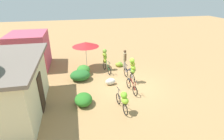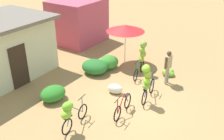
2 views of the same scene
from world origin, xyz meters
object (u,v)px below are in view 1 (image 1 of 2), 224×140
object	(u,v)px
bicycle_leftmost	(124,100)
bicycle_center_loaded	(132,68)
shop_pink	(30,51)
market_umbrella	(86,44)
produce_sack	(110,81)
bicycle_near_pile	(132,87)
banana_pile_on_ground	(119,64)
bicycle_by_shop	(105,58)
person_vendor	(125,58)
building_low	(2,88)

from	to	relation	value
bicycle_leftmost	bicycle_center_loaded	distance (m)	3.48
shop_pink	bicycle_leftmost	world-z (taller)	shop_pink
market_umbrella	produce_sack	distance (m)	3.79
bicycle_near_pile	banana_pile_on_ground	distance (m)	4.10
shop_pink	banana_pile_on_ground	bearing A→B (deg)	-101.41
bicycle_by_shop	produce_sack	distance (m)	2.48
bicycle_by_shop	person_vendor	size ratio (longest dim) A/B	1.04
banana_pile_on_ground	bicycle_near_pile	bearing A→B (deg)	176.66
bicycle_center_loaded	bicycle_by_shop	xyz separation A→B (m)	(2.23, 1.42, -0.02)
bicycle_center_loaded	bicycle_near_pile	bearing A→B (deg)	163.57
bicycle_center_loaded	produce_sack	world-z (taller)	bicycle_center_loaded
bicycle_near_pile	produce_sack	size ratio (longest dim) A/B	2.24
market_umbrella	bicycle_by_shop	world-z (taller)	market_umbrella
person_vendor	shop_pink	bearing A→B (deg)	73.09
shop_pink	bicycle_near_pile	bearing A→B (deg)	-128.83
bicycle_leftmost	person_vendor	xyz separation A→B (m)	(5.17, -1.50, 0.27)
building_low	produce_sack	xyz separation A→B (m)	(1.86, -5.77, -1.24)
bicycle_leftmost	produce_sack	xyz separation A→B (m)	(3.04, 0.06, -0.53)
market_umbrella	bicycle_center_loaded	world-z (taller)	market_umbrella
shop_pink	banana_pile_on_ground	size ratio (longest dim) A/B	4.01
building_low	person_vendor	bearing A→B (deg)	-61.43
bicycle_leftmost	produce_sack	distance (m)	3.09
building_low	person_vendor	distance (m)	8.36
market_umbrella	banana_pile_on_ground	size ratio (longest dim) A/B	2.74
building_low	bicycle_by_shop	size ratio (longest dim) A/B	3.18
building_low	bicycle_by_shop	bearing A→B (deg)	-54.16
person_vendor	bicycle_by_shop	bearing A→B (deg)	81.63
bicycle_center_loaded	produce_sack	size ratio (longest dim) A/B	2.54
bicycle_leftmost	person_vendor	world-z (taller)	person_vendor
bicycle_near_pile	bicycle_by_shop	world-z (taller)	bicycle_by_shop
bicycle_leftmost	bicycle_by_shop	world-z (taller)	bicycle_by_shop
bicycle_near_pile	shop_pink	bearing A→B (deg)	51.17
bicycle_by_shop	produce_sack	world-z (taller)	bicycle_by_shop
shop_pink	bicycle_center_loaded	size ratio (longest dim) A/B	1.80
bicycle_by_shop	person_vendor	world-z (taller)	bicycle_by_shop
market_umbrella	bicycle_center_loaded	bearing A→B (deg)	-136.27
bicycle_near_pile	bicycle_by_shop	xyz separation A→B (m)	(3.52, 1.04, 0.67)
bicycle_center_loaded	produce_sack	distance (m)	1.70
market_umbrella	bicycle_leftmost	bearing A→B (deg)	-167.16
bicycle_near_pile	market_umbrella	bearing A→B (deg)	29.98
bicycle_center_loaded	person_vendor	world-z (taller)	bicycle_center_loaded
building_low	shop_pink	size ratio (longest dim) A/B	1.71
shop_pink	person_vendor	xyz separation A→B (m)	(-2.22, -7.31, -0.38)
shop_pink	person_vendor	world-z (taller)	shop_pink
market_umbrella	bicycle_by_shop	distance (m)	1.86
building_low	shop_pink	xyz separation A→B (m)	(6.21, -0.02, -0.06)
market_umbrella	produce_sack	xyz separation A→B (m)	(-3.07, -1.33, -1.79)
bicycle_by_shop	person_vendor	bearing A→B (deg)	-98.37
banana_pile_on_ground	person_vendor	bearing A→B (deg)	-164.73
shop_pink	person_vendor	bearing A→B (deg)	-106.91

